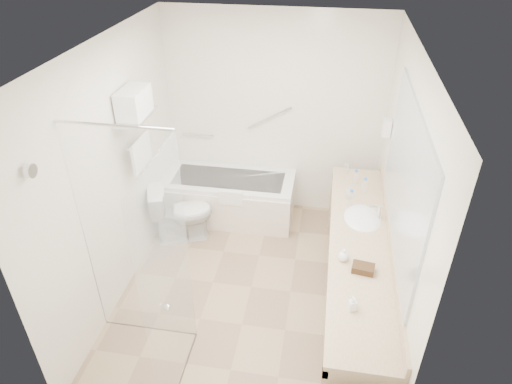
% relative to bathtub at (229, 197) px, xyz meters
% --- Properties ---
extents(floor, '(3.20, 3.20, 0.00)m').
position_rel_bathtub_xyz_m(floor, '(0.50, -1.24, -0.28)').
color(floor, tan).
rests_on(floor, ground).
extents(ceiling, '(2.60, 3.20, 0.10)m').
position_rel_bathtub_xyz_m(ceiling, '(0.50, -1.24, 2.22)').
color(ceiling, white).
rests_on(ceiling, wall_back).
extents(wall_back, '(2.60, 0.10, 2.50)m').
position_rel_bathtub_xyz_m(wall_back, '(0.50, 0.36, 0.97)').
color(wall_back, silver).
rests_on(wall_back, ground).
extents(wall_front, '(2.60, 0.10, 2.50)m').
position_rel_bathtub_xyz_m(wall_front, '(0.50, -2.84, 0.97)').
color(wall_front, silver).
rests_on(wall_front, ground).
extents(wall_left, '(0.10, 3.20, 2.50)m').
position_rel_bathtub_xyz_m(wall_left, '(-0.80, -1.24, 0.97)').
color(wall_left, silver).
rests_on(wall_left, ground).
extents(wall_right, '(0.10, 3.20, 2.50)m').
position_rel_bathtub_xyz_m(wall_right, '(1.80, -1.24, 0.97)').
color(wall_right, silver).
rests_on(wall_right, ground).
extents(bathtub, '(1.60, 0.73, 0.59)m').
position_rel_bathtub_xyz_m(bathtub, '(0.00, 0.00, 0.00)').
color(bathtub, white).
rests_on(bathtub, floor).
extents(grab_bar_short, '(0.40, 0.03, 0.03)m').
position_rel_bathtub_xyz_m(grab_bar_short, '(-0.45, 0.32, 0.67)').
color(grab_bar_short, silver).
rests_on(grab_bar_short, wall_back).
extents(grab_bar_long, '(0.53, 0.03, 0.33)m').
position_rel_bathtub_xyz_m(grab_bar_long, '(0.45, 0.32, 0.97)').
color(grab_bar_long, silver).
rests_on(grab_bar_long, wall_back).
extents(shower_enclosure, '(0.96, 0.91, 2.11)m').
position_rel_bathtub_xyz_m(shower_enclosure, '(-0.13, -2.16, 0.79)').
color(shower_enclosure, silver).
rests_on(shower_enclosure, floor).
extents(towel_shelf, '(0.24, 0.55, 0.81)m').
position_rel_bathtub_xyz_m(towel_shelf, '(-0.67, -0.89, 1.48)').
color(towel_shelf, silver).
rests_on(towel_shelf, wall_left).
extents(vanity_counter, '(0.55, 2.70, 0.95)m').
position_rel_bathtub_xyz_m(vanity_counter, '(1.52, -1.39, 0.36)').
color(vanity_counter, '#CAB386').
rests_on(vanity_counter, floor).
extents(sink, '(0.40, 0.52, 0.14)m').
position_rel_bathtub_xyz_m(sink, '(1.55, -0.99, 0.54)').
color(sink, white).
rests_on(sink, vanity_counter).
extents(faucet, '(0.03, 0.03, 0.14)m').
position_rel_bathtub_xyz_m(faucet, '(1.70, -0.99, 0.65)').
color(faucet, silver).
rests_on(faucet, vanity_counter).
extents(mirror, '(0.02, 2.00, 1.20)m').
position_rel_bathtub_xyz_m(mirror, '(1.79, -1.39, 1.27)').
color(mirror, '#A7ADB3').
rests_on(mirror, wall_right).
extents(hairdryer_unit, '(0.08, 0.10, 0.18)m').
position_rel_bathtub_xyz_m(hairdryer_unit, '(1.75, -0.19, 1.17)').
color(hairdryer_unit, white).
rests_on(hairdryer_unit, wall_right).
extents(toilet, '(0.81, 0.63, 0.70)m').
position_rel_bathtub_xyz_m(toilet, '(-0.45, -0.54, 0.08)').
color(toilet, white).
rests_on(toilet, floor).
extents(amenity_basket, '(0.20, 0.15, 0.06)m').
position_rel_bathtub_xyz_m(amenity_basket, '(1.53, -1.76, 0.60)').
color(amenity_basket, '#402B17').
rests_on(amenity_basket, vanity_counter).
extents(soap_bottle_a, '(0.10, 0.14, 0.06)m').
position_rel_bathtub_xyz_m(soap_bottle_a, '(1.44, -2.20, 0.60)').
color(soap_bottle_a, white).
rests_on(soap_bottle_a, vanity_counter).
extents(soap_bottle_b, '(0.12, 0.14, 0.09)m').
position_rel_bathtub_xyz_m(soap_bottle_b, '(1.37, -1.64, 0.62)').
color(soap_bottle_b, white).
rests_on(soap_bottle_b, vanity_counter).
extents(water_bottle_left, '(0.06, 0.06, 0.20)m').
position_rel_bathtub_xyz_m(water_bottle_left, '(1.43, -0.82, 0.67)').
color(water_bottle_left, silver).
rests_on(water_bottle_left, vanity_counter).
extents(water_bottle_mid, '(0.06, 0.06, 0.19)m').
position_rel_bathtub_xyz_m(water_bottle_mid, '(1.48, -0.39, 0.66)').
color(water_bottle_mid, silver).
rests_on(water_bottle_mid, vanity_counter).
extents(water_bottle_right, '(0.06, 0.06, 0.19)m').
position_rel_bathtub_xyz_m(water_bottle_right, '(1.58, -0.55, 0.66)').
color(water_bottle_right, silver).
rests_on(water_bottle_right, vanity_counter).
extents(drinking_glass_near, '(0.07, 0.07, 0.08)m').
position_rel_bathtub_xyz_m(drinking_glass_near, '(1.39, -0.14, 0.62)').
color(drinking_glass_near, silver).
rests_on(drinking_glass_near, vanity_counter).
extents(drinking_glass_far, '(0.08, 0.08, 0.09)m').
position_rel_bathtub_xyz_m(drinking_glass_far, '(1.42, -0.66, 0.62)').
color(drinking_glass_far, silver).
rests_on(drinking_glass_far, vanity_counter).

